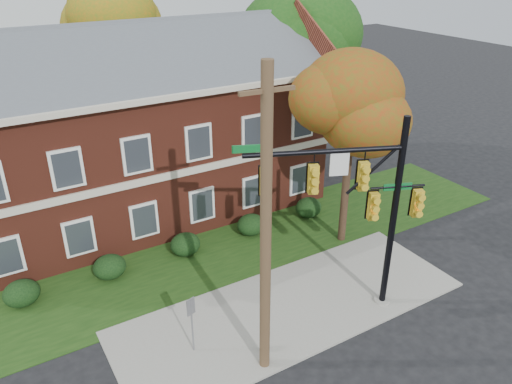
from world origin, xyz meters
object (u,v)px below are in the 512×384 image
tree_near_right (359,106)px  tree_right_rear (312,35)px  tree_far_rear (109,20)px  hedge_far_left (21,293)px  traffic_signal (359,198)px  hedge_right (251,225)px  hedge_far_right (309,208)px  utility_pole (266,234)px  sign_post (192,316)px  apartment_building (137,120)px  hedge_left (110,267)px  hedge_center (185,244)px

tree_near_right → tree_right_rear: 9.94m
tree_right_rear → tree_far_rear: tree_far_rear is taller
hedge_far_left → traffic_signal: bearing=-31.6°
hedge_right → hedge_far_right: bearing=0.0°
hedge_right → utility_pole: bearing=-117.5°
traffic_signal → sign_post: (-6.26, 0.89, -3.25)m
hedge_right → tree_near_right: size_ratio=0.16×
apartment_building → tree_right_rear: 11.77m
tree_near_right → utility_pole: 9.24m
hedge_far_right → sign_post: bearing=-147.7°
hedge_left → hedge_right: same height
hedge_far_left → hedge_right: (10.50, 0.00, 0.00)m
tree_near_right → tree_far_rear: (-5.88, 15.93, 2.17)m
hedge_center → sign_post: sign_post is taller
hedge_right → sign_post: sign_post is taller
hedge_left → traffic_signal: bearing=-42.1°
hedge_left → tree_right_rear: (14.81, 6.11, 7.60)m
hedge_left → sign_post: (1.22, -5.87, 1.04)m
hedge_far_right → traffic_signal: traffic_signal is taller
traffic_signal → sign_post: bearing=-165.4°
traffic_signal → hedge_far_right: bearing=88.6°
tree_far_rear → hedge_left: bearing=-110.3°
tree_near_right → tree_far_rear: 17.12m
traffic_signal → apartment_building: bearing=131.0°
utility_pole → sign_post: (-1.78, 1.83, -3.64)m
hedge_far_right → hedge_far_left: bearing=180.0°
apartment_building → tree_near_right: 10.97m
hedge_left → traffic_signal: size_ratio=0.18×
utility_pole → sign_post: utility_pole is taller
sign_post → hedge_far_right: bearing=15.1°
hedge_left → utility_pole: bearing=-68.7°
hedge_far_right → tree_far_rear: size_ratio=0.12×
tree_near_right → utility_pole: size_ratio=0.84×
hedge_far_left → tree_right_rear: 20.75m
tree_right_rear → sign_post: bearing=-138.6°
hedge_right → hedge_far_right: (3.50, 0.00, 0.00)m
apartment_building → tree_near_right: bearing=-48.2°
hedge_far_left → traffic_signal: 13.59m
apartment_building → hedge_left: bearing=-123.7°
hedge_right → tree_far_rear: size_ratio=0.12×
hedge_right → sign_post: bearing=-134.6°
hedge_far_left → hedge_center: same height
hedge_right → apartment_building: bearing=123.7°
apartment_building → hedge_far_left: apartment_building is taller
hedge_right → hedge_center: bearing=180.0°
hedge_right → tree_near_right: 7.72m
hedge_center → traffic_signal: size_ratio=0.18×
hedge_right → tree_near_right: tree_near_right is taller
apartment_building → hedge_center: (0.00, -5.25, -4.46)m
apartment_building → hedge_center: 6.89m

